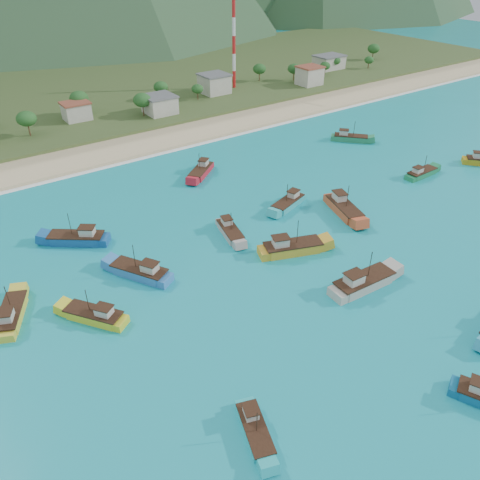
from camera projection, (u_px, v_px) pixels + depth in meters
ground at (327, 296)px, 75.49m from camera, size 600.00×600.00×0.00m
beach at (127, 147)px, 129.74m from camera, size 400.00×18.00×1.20m
land at (59, 96)px, 171.63m from camera, size 400.00×110.00×2.40m
surf_line at (141, 158)px, 123.22m from camera, size 400.00×2.50×0.08m
village at (125, 104)px, 148.44m from camera, size 215.06×23.23×6.94m
vegetation at (55, 115)px, 137.50m from camera, size 273.53×25.67×8.35m
radio_tower at (234, 36)px, 166.37m from camera, size 1.20×1.20×36.07m
boat_7 at (292, 248)px, 85.57m from camera, size 12.46×7.47×7.07m
boat_9 at (12, 315)px, 70.59m from camera, size 6.98×10.54×6.03m
boat_10 at (230, 232)px, 90.95m from camera, size 4.95×9.86×5.59m
boat_12 at (421, 174)px, 113.42m from camera, size 9.56×3.01×5.62m
boat_14 at (141, 272)px, 79.53m from camera, size 8.43×11.30×6.59m
boat_15 at (343, 209)px, 98.14m from camera, size 7.07×12.54×7.11m
boat_17 at (201, 172)px, 114.11m from camera, size 10.20×9.00×6.23m
boat_18 at (350, 138)px, 133.32m from camera, size 9.31×9.81×6.18m
boat_20 at (95, 316)px, 70.49m from camera, size 8.21×9.86×5.91m
boat_21 at (288, 204)px, 100.49m from camera, size 10.56×6.01×5.99m
boat_23 at (363, 283)px, 76.88m from camera, size 12.36×4.32×7.19m
boat_24 at (78, 239)px, 88.37m from camera, size 11.15×9.61×6.76m
boat_25 at (255, 430)px, 54.26m from camera, size 5.07×8.81×5.00m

